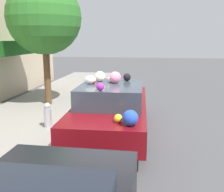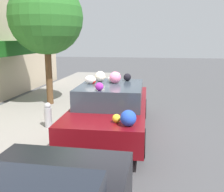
{
  "view_description": "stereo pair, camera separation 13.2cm",
  "coord_description": "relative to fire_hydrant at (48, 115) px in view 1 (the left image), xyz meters",
  "views": [
    {
      "loc": [
        -6.78,
        -1.16,
        2.52
      ],
      "look_at": [
        0.0,
        -0.2,
        1.03
      ],
      "focal_mm": 42.0,
      "sensor_mm": 36.0,
      "label": 1
    },
    {
      "loc": [
        -6.76,
        -1.29,
        2.52
      ],
      "look_at": [
        0.0,
        -0.2,
        1.03
      ],
      "focal_mm": 42.0,
      "sensor_mm": 36.0,
      "label": 2
    }
  ],
  "objects": [
    {
      "name": "sidewalk_curb",
      "position": [
        0.17,
        1.14,
        -0.4
      ],
      "size": [
        24.0,
        3.2,
        0.12
      ],
      "color": "gray",
      "rests_on": "ground"
    },
    {
      "name": "ground_plane",
      "position": [
        0.17,
        -1.56,
        -0.46
      ],
      "size": [
        60.0,
        60.0,
        0.0
      ],
      "primitive_type": "plane",
      "color": "#4C4C4F"
    },
    {
      "name": "street_tree",
      "position": [
        2.58,
        0.99,
        2.8
      ],
      "size": [
        2.63,
        2.63,
        4.47
      ],
      "color": "brown",
      "rests_on": "sidewalk_curb"
    },
    {
      "name": "art_car",
      "position": [
        0.14,
        -1.76,
        0.27
      ],
      "size": [
        4.65,
        1.93,
        1.68
      ],
      "rotation": [
        0.0,
        0.0,
        0.03
      ],
      "color": "maroon",
      "rests_on": "ground"
    },
    {
      "name": "fire_hydrant",
      "position": [
        0.0,
        0.0,
        0.0
      ],
      "size": [
        0.2,
        0.2,
        0.7
      ],
      "color": "#B2B2B7",
      "rests_on": "sidewalk_curb"
    }
  ]
}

